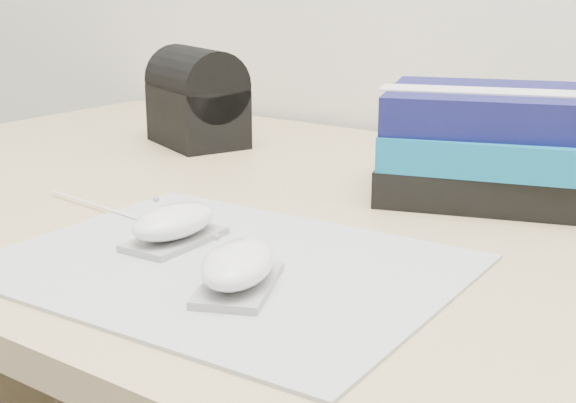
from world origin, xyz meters
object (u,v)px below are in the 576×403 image
Objects in this scene: mouse_front at (238,267)px; mouse_rear at (174,224)px; pouch at (197,98)px; book_stack at (497,144)px; desk at (418,401)px.

mouse_rear is at bearing 156.22° from mouse_front.
mouse_front is 0.58m from pouch.
pouch is at bearing 178.49° from book_stack.
book_stack is at bearing 63.43° from mouse_rear.
mouse_front is (-0.01, -0.30, 0.26)m from desk.
mouse_rear is 0.38m from book_stack.
mouse_rear is at bearing -50.69° from pouch.
mouse_rear is 0.89× the size of mouse_front.
pouch is (-0.46, 0.01, 0.01)m from book_stack.
book_stack is 0.46m from pouch.
mouse_rear and mouse_front have the same top height.
desk is at bearing 87.40° from mouse_front.
pouch is at bearing 129.31° from mouse_rear.
book_stack is at bearing 82.46° from mouse_front.
book_stack is (0.04, 0.09, 0.29)m from desk.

